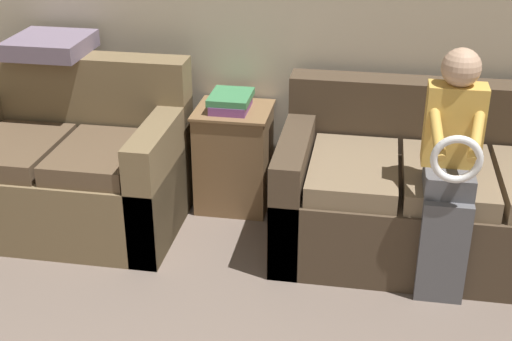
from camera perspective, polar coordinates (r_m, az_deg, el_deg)
couch_main at (r=4.09m, az=14.69°, el=-1.96°), size 1.80×0.96×0.86m
couch_side at (r=4.34m, az=-14.59°, el=0.14°), size 1.31×0.87×0.95m
child_left_seated at (r=3.56m, az=15.34°, el=0.55°), size 0.28×0.38×1.24m
side_shelf at (r=4.39m, az=-1.78°, el=1.14°), size 0.45×0.42×0.64m
book_stack at (r=4.25m, az=-2.03°, el=5.55°), size 0.24×0.30×0.09m
throw_pillow at (r=4.44m, az=-16.13°, el=9.62°), size 0.44×0.44×0.10m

